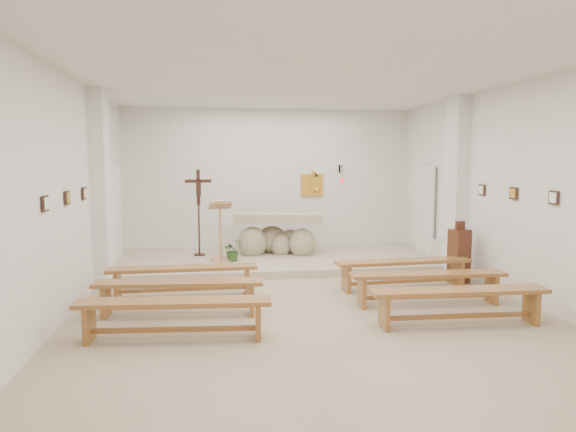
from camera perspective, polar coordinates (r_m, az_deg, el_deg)
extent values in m
cube|color=#C4B18E|center=(7.99, 2.10, -10.20)|extent=(7.00, 10.00, 0.00)
cube|color=white|center=(7.83, -23.83, 1.97)|extent=(0.02, 10.00, 3.50)
cube|color=white|center=(9.01, 24.56, 2.42)|extent=(0.02, 10.00, 3.50)
cube|color=white|center=(12.62, -2.04, 3.88)|extent=(7.00, 0.02, 3.50)
cube|color=silver|center=(7.77, 2.21, 15.34)|extent=(7.00, 10.00, 0.02)
cube|color=tan|center=(11.34, -1.16, -4.90)|extent=(6.98, 3.00, 0.15)
cube|color=white|center=(9.75, -20.06, 2.85)|extent=(0.26, 0.55, 3.50)
cube|color=white|center=(10.68, 18.17, 3.17)|extent=(0.26, 0.55, 3.50)
cube|color=gold|center=(12.75, 2.68, 3.45)|extent=(0.55, 0.04, 0.55)
cube|color=black|center=(12.90, 5.74, 5.24)|extent=(0.04, 0.02, 0.20)
cylinder|color=black|center=(12.76, 5.91, 5.54)|extent=(0.02, 0.30, 0.02)
cylinder|color=black|center=(12.61, 6.07, 4.76)|extent=(0.01, 0.01, 0.34)
sphere|color=red|center=(12.62, 6.06, 3.90)|extent=(0.11, 0.11, 0.11)
cube|color=#382218|center=(7.06, -25.37, 1.26)|extent=(0.03, 0.20, 0.20)
cube|color=#382218|center=(8.02, -23.31, 1.87)|extent=(0.03, 0.20, 0.20)
cube|color=#382218|center=(8.99, -21.69, 2.34)|extent=(0.03, 0.20, 0.20)
cube|color=#382218|center=(8.34, 27.42, 1.82)|extent=(0.03, 0.20, 0.20)
cube|color=#382218|center=(9.17, 23.77, 2.32)|extent=(0.03, 0.20, 0.20)
cube|color=#382218|center=(10.02, 20.72, 2.73)|extent=(0.03, 0.20, 0.20)
cube|color=silver|center=(10.62, -19.33, -4.94)|extent=(0.10, 0.85, 0.52)
cube|color=silver|center=(11.50, 16.63, -4.02)|extent=(0.10, 0.85, 0.52)
ellipsoid|color=#C0B593|center=(11.52, -3.96, -2.99)|extent=(0.64, 0.54, 0.72)
ellipsoid|color=#C0B593|center=(11.52, 1.59, -3.07)|extent=(0.59, 0.50, 0.68)
ellipsoid|color=#C0B593|center=(11.84, -1.78, -2.65)|extent=(0.68, 0.58, 0.64)
ellipsoid|color=#C0B593|center=(11.81, 0.28, -2.93)|extent=(0.55, 0.47, 0.59)
ellipsoid|color=#C0B593|center=(11.61, -0.78, -3.27)|extent=(0.47, 0.40, 0.55)
cube|color=#C0B593|center=(11.57, -1.04, -0.16)|extent=(2.06, 1.06, 0.19)
cube|color=tan|center=(11.00, -7.46, -4.78)|extent=(0.44, 0.44, 0.04)
cylinder|color=tan|center=(10.91, -7.50, -2.03)|extent=(0.06, 0.06, 1.11)
cube|color=tan|center=(10.82, -7.53, 1.17)|extent=(0.51, 0.40, 0.18)
cube|color=white|center=(10.77, -7.49, 1.44)|extent=(0.44, 0.33, 0.14)
cylinder|color=black|center=(11.65, -9.81, -4.24)|extent=(0.25, 0.25, 0.03)
cylinder|color=black|center=(11.56, -9.86, -1.51)|extent=(0.04, 0.04, 1.15)
cube|color=black|center=(11.48, -9.94, 3.16)|extent=(0.08, 0.06, 0.79)
cube|color=black|center=(11.47, -9.96, 3.84)|extent=(0.58, 0.15, 0.07)
cube|color=black|center=(11.45, -9.92, 3.00)|extent=(0.11, 0.06, 0.34)
imported|color=#284E1F|center=(10.88, -6.15, -3.79)|extent=(0.54, 0.52, 0.45)
cube|color=#4E2816|center=(10.04, 18.47, -4.23)|extent=(0.37, 0.37, 0.99)
cube|color=#4E2816|center=(9.95, 18.58, -1.01)|extent=(0.20, 0.09, 0.16)
cube|color=#A36E2F|center=(8.67, -11.60, -5.70)|extent=(2.44, 0.41, 0.06)
cube|color=#A36E2F|center=(8.84, -18.44, -7.36)|extent=(0.07, 0.35, 0.46)
cube|color=#A36E2F|center=(8.74, -4.60, -7.22)|extent=(0.07, 0.35, 0.46)
cube|color=#A36E2F|center=(8.75, -11.55, -7.98)|extent=(2.05, 0.08, 0.06)
cube|color=#A36E2F|center=(9.27, 12.73, -4.96)|extent=(2.45, 0.52, 0.06)
cube|color=#A36E2F|center=(8.95, 6.50, -6.92)|extent=(0.09, 0.36, 0.46)
cube|color=#A36E2F|center=(9.80, 18.33, -6.04)|extent=(0.09, 0.36, 0.46)
cube|color=#A36E2F|center=(9.34, 12.68, -7.09)|extent=(2.05, 0.18, 0.06)
cube|color=#A36E2F|center=(7.66, -12.01, -7.28)|extent=(2.46, 0.59, 0.06)
cube|color=#A36E2F|center=(7.95, -19.58, -8.91)|extent=(0.10, 0.36, 0.46)
cube|color=#A36E2F|center=(7.64, -4.05, -9.16)|extent=(0.10, 0.36, 0.46)
cube|color=#A36E2F|center=(7.75, -11.95, -9.83)|extent=(2.05, 0.24, 0.06)
cube|color=#A36E2F|center=(8.34, 15.30, -6.27)|extent=(2.45, 0.50, 0.06)
cube|color=#A36E2F|center=(8.08, 8.21, -8.36)|extent=(0.08, 0.36, 0.46)
cube|color=#A36E2F|center=(8.82, 21.69, -7.50)|extent=(0.08, 0.36, 0.46)
cube|color=#A36E2F|center=(8.42, 15.23, -8.63)|extent=(2.05, 0.16, 0.06)
cube|color=#A36E2F|center=(6.67, -12.55, -9.33)|extent=(2.46, 0.59, 0.06)
cube|color=#A36E2F|center=(6.98, -21.22, -11.08)|extent=(0.10, 0.36, 0.46)
cube|color=#A36E2F|center=(6.66, -3.34, -11.49)|extent=(0.10, 0.36, 0.46)
cube|color=#A36E2F|center=(6.77, -12.48, -12.22)|extent=(2.05, 0.24, 0.06)
cube|color=#A36E2F|center=(7.43, 18.53, -7.89)|extent=(2.45, 0.48, 0.06)
cube|color=#A36E2F|center=(7.13, 10.64, -10.39)|extent=(0.08, 0.36, 0.46)
cube|color=#A36E2F|center=(7.98, 25.42, -9.09)|extent=(0.08, 0.36, 0.46)
cube|color=#A36E2F|center=(7.52, 18.44, -10.51)|extent=(2.05, 0.14, 0.06)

